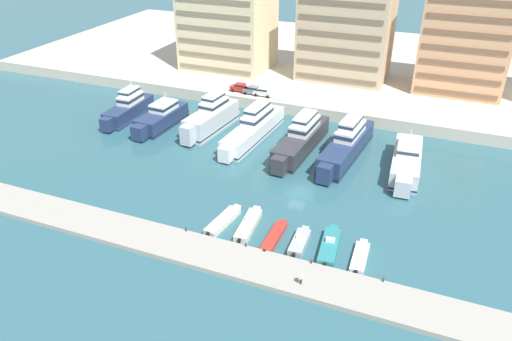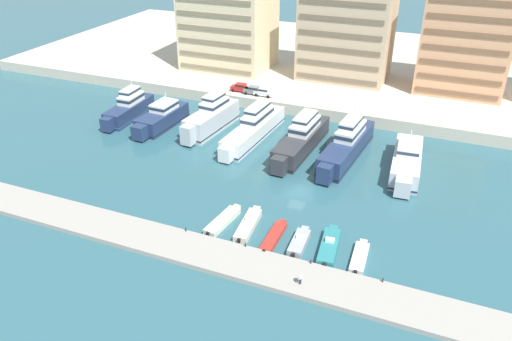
% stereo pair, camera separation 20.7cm
% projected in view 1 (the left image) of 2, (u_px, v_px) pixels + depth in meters
% --- Properties ---
extents(ground_plane, '(400.00, 400.00, 0.00)m').
position_uv_depth(ground_plane, '(297.00, 191.00, 76.58)').
color(ground_plane, '#2D5B66').
extents(quay_promenade, '(180.00, 70.00, 2.38)m').
position_uv_depth(quay_promenade, '(374.00, 68.00, 126.83)').
color(quay_promenade, beige).
rests_on(quay_promenade, ground).
extents(pier_dock, '(120.00, 6.06, 0.65)m').
position_uv_depth(pier_dock, '(248.00, 265.00, 60.94)').
color(pier_dock, '#9E998E').
rests_on(pier_dock, ground).
extents(yacht_navy_far_left, '(4.15, 15.90, 7.70)m').
position_uv_depth(yacht_navy_far_left, '(128.00, 108.00, 100.42)').
color(yacht_navy_far_left, navy).
rests_on(yacht_navy_far_left, ground).
extents(yacht_navy_left, '(5.11, 15.48, 6.43)m').
position_uv_depth(yacht_navy_left, '(161.00, 118.00, 96.79)').
color(yacht_navy_left, navy).
rests_on(yacht_navy_left, ground).
extents(yacht_silver_mid_left, '(5.44, 17.16, 8.68)m').
position_uv_depth(yacht_silver_mid_left, '(211.00, 117.00, 95.04)').
color(yacht_silver_mid_left, silver).
rests_on(yacht_silver_mid_left, ground).
extents(yacht_white_center_left, '(5.15, 22.49, 7.82)m').
position_uv_depth(yacht_white_center_left, '(254.00, 127.00, 92.12)').
color(yacht_white_center_left, white).
rests_on(yacht_white_center_left, ground).
extents(yacht_charcoal_center, '(5.28, 21.13, 8.01)m').
position_uv_depth(yacht_charcoal_center, '(301.00, 138.00, 87.76)').
color(yacht_charcoal_center, '#333338').
rests_on(yacht_charcoal_center, ground).
extents(yacht_navy_center_right, '(5.87, 21.93, 8.46)m').
position_uv_depth(yacht_navy_center_right, '(347.00, 144.00, 85.34)').
color(yacht_navy_center_right, navy).
rests_on(yacht_navy_center_right, ground).
extents(yacht_silver_mid_right, '(5.51, 18.33, 6.38)m').
position_uv_depth(yacht_silver_mid_right, '(406.00, 161.00, 81.29)').
color(yacht_silver_mid_right, silver).
rests_on(yacht_silver_mid_right, ground).
extents(motorboat_cream_far_left, '(2.58, 7.98, 1.29)m').
position_uv_depth(motorboat_cream_far_left, '(223.00, 220.00, 68.94)').
color(motorboat_cream_far_left, beige).
rests_on(motorboat_cream_far_left, ground).
extents(motorboat_cream_left, '(2.51, 8.34, 1.48)m').
position_uv_depth(motorboat_cream_left, '(249.00, 224.00, 68.04)').
color(motorboat_cream_left, beige).
rests_on(motorboat_cream_left, ground).
extents(motorboat_red_mid_left, '(1.60, 7.60, 0.82)m').
position_uv_depth(motorboat_red_mid_left, '(274.00, 236.00, 65.85)').
color(motorboat_red_mid_left, red).
rests_on(motorboat_red_mid_left, ground).
extents(motorboat_grey_center_left, '(2.09, 6.36, 1.41)m').
position_uv_depth(motorboat_grey_center_left, '(300.00, 242.00, 64.53)').
color(motorboat_grey_center_left, '#9EA3A8').
rests_on(motorboat_grey_center_left, ground).
extents(motorboat_teal_center, '(2.91, 8.41, 1.53)m').
position_uv_depth(motorboat_teal_center, '(330.00, 246.00, 63.81)').
color(motorboat_teal_center, teal).
rests_on(motorboat_teal_center, ground).
extents(motorboat_white_center_right, '(2.06, 6.89, 0.81)m').
position_uv_depth(motorboat_white_center_right, '(360.00, 257.00, 62.16)').
color(motorboat_white_center_right, white).
rests_on(motorboat_white_center_right, ground).
extents(car_red_far_left, '(4.11, 1.93, 1.80)m').
position_uv_depth(car_red_far_left, '(240.00, 87.00, 107.65)').
color(car_red_far_left, red).
rests_on(car_red_far_left, quay_promenade).
extents(car_grey_left, '(4.12, 1.96, 1.80)m').
position_uv_depth(car_grey_left, '(253.00, 90.00, 106.18)').
color(car_grey_left, slate).
rests_on(car_grey_left, quay_promenade).
extents(car_white_mid_left, '(4.11, 1.94, 1.80)m').
position_uv_depth(car_white_mid_left, '(263.00, 92.00, 105.24)').
color(car_white_mid_left, white).
rests_on(car_white_mid_left, quay_promenade).
extents(apartment_block_far_left, '(20.40, 16.15, 27.13)m').
position_uv_depth(apartment_block_far_left, '(228.00, 14.00, 117.92)').
color(apartment_block_far_left, beige).
rests_on(apartment_block_far_left, quay_promenade).
extents(apartment_block_left, '(20.05, 14.07, 25.15)m').
position_uv_depth(apartment_block_left, '(347.00, 26.00, 111.19)').
color(apartment_block_left, '#C6AD89').
rests_on(apartment_block_left, quay_promenade).
extents(apartment_block_mid_left, '(17.95, 12.93, 26.75)m').
position_uv_depth(apartment_block_mid_left, '(467.00, 33.00, 102.74)').
color(apartment_block_mid_left, tan).
rests_on(apartment_block_mid_left, quay_promenade).
extents(pedestrian_near_edge, '(0.40, 0.59, 1.66)m').
position_uv_depth(pedestrian_near_edge, '(301.00, 277.00, 56.99)').
color(pedestrian_near_edge, '#282D3D').
rests_on(pedestrian_near_edge, pier_dock).
extents(bollard_west, '(0.20, 0.20, 0.61)m').
position_uv_depth(bollard_west, '(186.00, 229.00, 66.24)').
color(bollard_west, '#2D2D33').
rests_on(bollard_west, pier_dock).
extents(bollard_west_mid, '(0.20, 0.20, 0.61)m').
position_uv_depth(bollard_west_mid, '(246.00, 244.00, 63.37)').
color(bollard_west_mid, '#2D2D33').
rests_on(bollard_west_mid, pier_dock).
extents(bollard_east_mid, '(0.20, 0.20, 0.61)m').
position_uv_depth(bollard_east_mid, '(311.00, 261.00, 60.50)').
color(bollard_east_mid, '#2D2D33').
rests_on(bollard_east_mid, pier_dock).
extents(bollard_east, '(0.20, 0.20, 0.61)m').
position_uv_depth(bollard_east, '(383.00, 279.00, 57.64)').
color(bollard_east, '#2D2D33').
rests_on(bollard_east, pier_dock).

